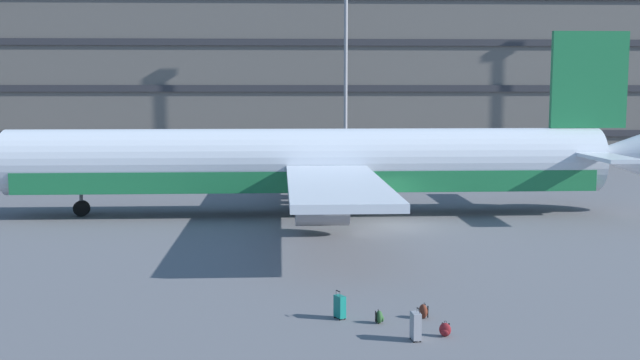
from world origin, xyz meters
name	(u,v)px	position (x,y,z in m)	size (l,w,h in m)	color
ground_plane	(394,225)	(0.00, 0.00, 0.00)	(600.00, 600.00, 0.00)	#5B5B60
terminal_structure	(337,68)	(0.00, 52.11, 9.67)	(158.15, 20.78, 19.34)	#605B56
airliner	(314,164)	(-4.12, 3.74, 2.91)	(39.78, 32.09, 10.47)	silver
light_mast_left	(346,46)	(0.01, 36.90, 11.44)	(1.80, 0.50, 19.57)	gray
suitcase_navy	(416,326)	(-1.89, -18.59, 0.44)	(0.29, 0.43, 0.96)	gray
suitcase_large	(340,306)	(-3.92, -16.41, 0.40)	(0.39, 0.46, 0.91)	#147266
backpack_small	(445,330)	(-0.97, -18.27, 0.20)	(0.40, 0.34, 0.46)	maroon
backpack_upright	(379,317)	(-2.73, -16.93, 0.19)	(0.27, 0.32, 0.45)	#264C26
backpack_scuffed	(423,312)	(-1.31, -16.47, 0.22)	(0.37, 0.42, 0.50)	#592619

